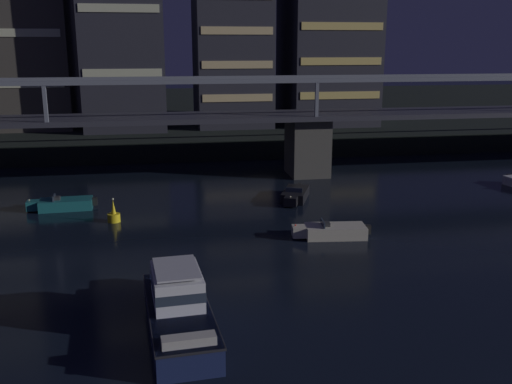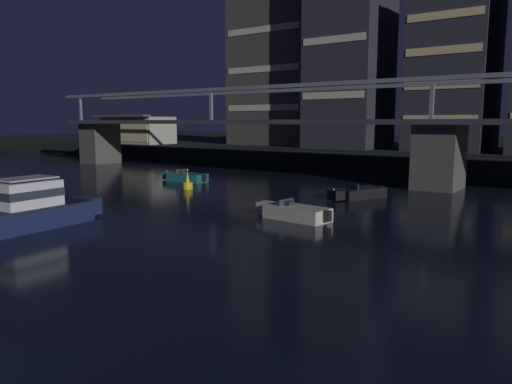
% 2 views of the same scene
% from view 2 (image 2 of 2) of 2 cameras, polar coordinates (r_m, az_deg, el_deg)
% --- Properties ---
extents(river_bridge, '(99.36, 6.40, 9.38)m').
position_cam_2_polar(river_bridge, '(44.86, 20.73, 6.13)').
color(river_bridge, '#4C4944').
rests_on(river_bridge, ground).
extents(tower_west_low, '(13.98, 11.44, 29.18)m').
position_cam_2_polar(tower_west_low, '(80.16, 3.13, 15.97)').
color(tower_west_low, '#423D38').
rests_on(tower_west_low, far_riverbank).
extents(tower_west_tall, '(9.57, 10.27, 35.70)m').
position_cam_2_polar(tower_west_tall, '(71.18, 11.08, 19.49)').
color(tower_west_tall, '#282833').
rests_on(tower_west_tall, far_riverbank).
extents(tower_central, '(9.25, 11.55, 20.14)m').
position_cam_2_polar(tower_central, '(67.28, 22.19, 13.02)').
color(tower_central, '#282833').
rests_on(tower_central, far_riverbank).
extents(waterfront_pavilion, '(12.40, 7.40, 4.70)m').
position_cam_2_polar(waterfront_pavilion, '(84.63, -13.65, 7.06)').
color(waterfront_pavilion, '#B2AD9E').
rests_on(waterfront_pavilion, far_riverbank).
extents(cabin_cruiser_near_left, '(3.25, 9.26, 2.79)m').
position_cam_2_polar(cabin_cruiser_near_left, '(29.11, -25.62, -1.93)').
color(cabin_cruiser_near_left, '#19234C').
rests_on(cabin_cruiser_near_left, ground).
extents(speedboat_near_center, '(3.14, 5.06, 1.16)m').
position_cam_2_polar(speedboat_near_center, '(37.74, 11.84, -0.13)').
color(speedboat_near_center, black).
rests_on(speedboat_near_center, ground).
extents(speedboat_near_right, '(5.23, 2.21, 1.16)m').
position_cam_2_polar(speedboat_near_right, '(29.20, 4.48, -2.38)').
color(speedboat_near_right, beige).
rests_on(speedboat_near_right, ground).
extents(speedboat_mid_right, '(5.22, 1.98, 1.16)m').
position_cam_2_polar(speedboat_mid_right, '(48.19, -8.26, 1.73)').
color(speedboat_mid_right, '#196066').
rests_on(speedboat_mid_right, ground).
extents(channel_buoy, '(0.90, 0.90, 1.76)m').
position_cam_2_polar(channel_buoy, '(42.56, -8.01, 0.98)').
color(channel_buoy, yellow).
rests_on(channel_buoy, ground).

